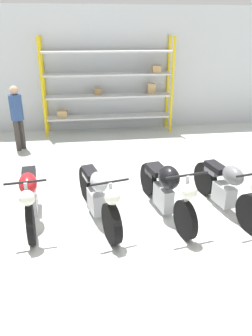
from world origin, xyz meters
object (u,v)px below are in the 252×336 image
motorcycle_red (30,194)px  motorcycle_silver (98,195)px  motorcycle_black (166,188)px  shelving_rack (110,86)px  person_browsing (17,113)px  motorcycle_grey (228,188)px

motorcycle_red → motorcycle_silver: size_ratio=0.95×
motorcycle_red → motorcycle_black: bearing=80.0°
shelving_rack → person_browsing: 2.88m
shelving_rack → motorcycle_grey: shelving_rack is taller
motorcycle_grey → person_browsing: 5.58m
shelving_rack → motorcycle_silver: size_ratio=1.85×
motorcycle_red → motorcycle_grey: motorcycle_grey is taller
motorcycle_black → person_browsing: bearing=-151.7°
motorcycle_red → motorcycle_grey: (3.35, -0.17, -0.03)m
motorcycle_black → motorcycle_grey: motorcycle_black is taller
motorcycle_black → motorcycle_red: bearing=-103.7°
shelving_rack → motorcycle_red: (-1.79, -4.95, -0.92)m
motorcycle_silver → person_browsing: (-1.84, 3.70, 0.54)m
shelving_rack → motorcycle_red: size_ratio=1.95×
shelving_rack → motorcycle_silver: shelving_rack is taller
motorcycle_red → motorcycle_silver: motorcycle_red is taller
shelving_rack → motorcycle_silver: bearing=-97.6°
motorcycle_red → motorcycle_grey: bearing=80.2°
motorcycle_silver → person_browsing: bearing=-166.9°
person_browsing → motorcycle_grey: bearing=171.0°
motorcycle_red → motorcycle_black: size_ratio=0.94×
shelving_rack → person_browsing: shelving_rack is taller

